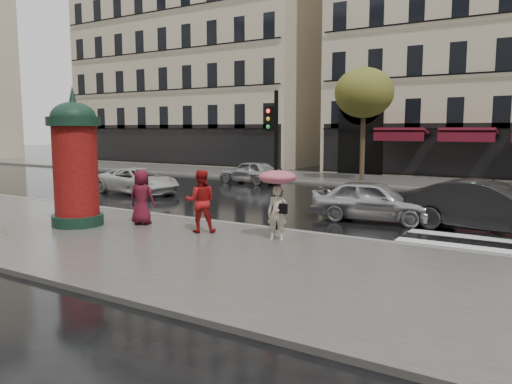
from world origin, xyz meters
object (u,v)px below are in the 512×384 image
Objects in this scene: woman_red at (201,201)px; car_white at (137,181)px; traffic_light at (274,146)px; car_darkgrey at (486,206)px; woman_umbrella at (277,193)px; car_far_silver at (251,172)px; man_burgundy at (142,197)px; morris_column at (75,159)px; car_silver at (373,201)px.

woman_red reaches higher than car_white.
traffic_light reaches higher than car_darkgrey.
car_far_silver is (-8.93, 12.56, -0.76)m from woman_umbrella.
man_burgundy is at bearing -34.07° from woman_red.
car_darkgrey is 15.67m from car_white.
traffic_light is (5.62, 2.62, 0.43)m from morris_column.
morris_column is 14.39m from car_far_silver.
traffic_light is 1.00× the size of car_silver.
morris_column is at bearing -17.86° from woman_red.
morris_column is (-1.62, -1.18, 1.21)m from man_burgundy.
woman_umbrella is at bearing 169.43° from man_burgundy.
car_silver is 0.91× the size of car_white.
car_silver is at bearing -160.00° from woman_red.
man_burgundy is 0.36× the size of car_darkgrey.
car_far_silver is (-4.18, 12.89, -0.33)m from man_burgundy.
car_silver is at bearing -153.75° from man_burgundy.
man_burgundy is at bearing 24.36° from car_far_silver.
traffic_light reaches higher than man_burgundy.
woman_umbrella is at bearing 13.41° from morris_column.
traffic_light is (-0.75, 1.10, 1.20)m from woman_umbrella.
car_silver is 3.50m from car_darkgrey.
car_silver reaches higher than car_far_silver.
woman_umbrella reaches higher than car_far_silver.
morris_column reaches higher than car_silver.
morris_column reaches higher than woman_red.
woman_umbrella reaches higher than man_burgundy.
morris_column is at bearing 127.09° from car_darkgrey.
morris_column is at bearing -155.05° from traffic_light.
traffic_light is 4.48m from car_silver.
woman_red is 1.06× the size of man_burgundy.
woman_umbrella reaches higher than car_silver.
man_burgundy is at bearing 124.45° from car_silver.
car_far_silver is at bearing 67.25° from car_darkgrey.
car_far_silver is at bearing -12.30° from car_white.
woman_umbrella reaches higher than car_white.
woman_red is 0.45× the size of traffic_light.
car_white is (-15.64, 0.88, -0.16)m from car_darkgrey.
woman_umbrella is 0.48× the size of traffic_light.
traffic_light reaches higher than woman_red.
car_darkgrey reaches higher than car_white.
man_burgundy is at bearing 125.95° from car_darkgrey.
man_burgundy reaches higher than car_white.
car_silver is at bearing 58.29° from car_far_silver.
car_far_silver is at bearing 45.52° from car_silver.
man_burgundy is (-2.33, -0.04, -0.05)m from woman_red.
car_far_silver is at bearing 125.42° from woman_umbrella.
woman_red reaches higher than car_silver.
car_far_silver reaches higher than car_white.
traffic_light is at bearing 24.95° from morris_column.
car_far_silver is (-10.02, 7.85, -0.04)m from car_silver.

